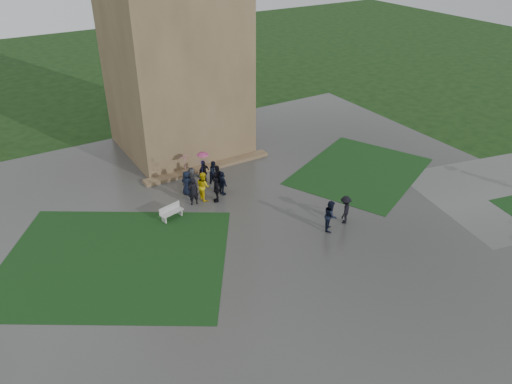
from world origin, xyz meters
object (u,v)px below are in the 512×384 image
bench (171,212)px  pedestrian_near (345,210)px  tower (172,20)px  pedestrian_mid (331,215)px

bench → pedestrian_near: pedestrian_near is taller
bench → pedestrian_near: size_ratio=0.89×
tower → bench: size_ratio=12.35×
bench → pedestrian_mid: (6.95, -5.51, 0.46)m
tower → bench: (-4.54, -8.89, -8.56)m
pedestrian_mid → pedestrian_near: 1.14m
tower → pedestrian_near: bearing=-76.1°
tower → pedestrian_near: (3.54, -14.27, -8.16)m
tower → pedestrian_near: tower is taller
pedestrian_mid → pedestrian_near: (1.13, 0.13, -0.06)m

